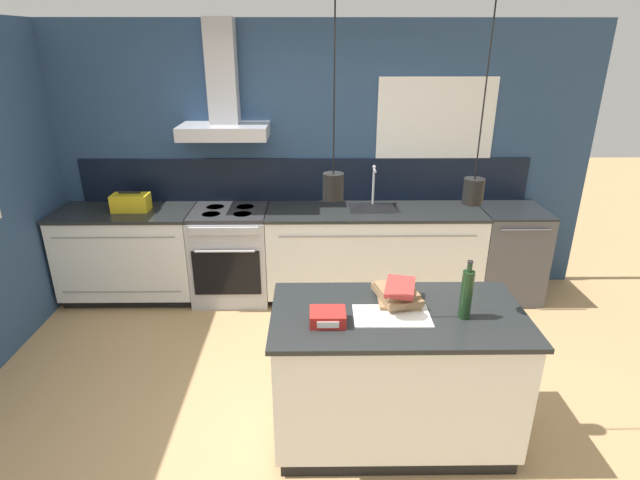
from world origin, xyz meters
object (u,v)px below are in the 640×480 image
Objects in this scene: book_stack at (398,293)px; red_supply_box at (328,317)px; dishwasher at (507,253)px; yellow_toolbox at (131,202)px; bottle_on_island at (466,294)px; oven_range at (232,254)px.

book_stack reaches higher than red_supply_box.
yellow_toolbox reaches higher than dishwasher.
bottle_on_island is 3.27m from yellow_toolbox.
oven_range is at bearing 113.58° from red_supply_box.
bottle_on_island is 1.06× the size of yellow_toolbox.
oven_range is 4.45× the size of red_supply_box.
dishwasher is 2.33m from bottle_on_island.
oven_range and dishwasher have the same top height.
bottle_on_island is (1.69, -1.98, 0.61)m from oven_range.
red_supply_box is (-0.44, -0.24, -0.02)m from book_stack.
red_supply_box is 0.60× the size of yellow_toolbox.
oven_range is 1.00× the size of dishwasher.
book_stack is 2.87m from yellow_toolbox.
yellow_toolbox is (-0.91, 0.00, 0.54)m from oven_range.
dishwasher is 4.45× the size of red_supply_box.
oven_range is 1.06m from yellow_toolbox.
dishwasher is at bearing 0.09° from oven_range.
red_supply_box is 2.73m from yellow_toolbox.
bottle_on_island reaches higher than oven_range.
yellow_toolbox is (-2.24, 1.80, 0.02)m from book_stack.
red_supply_box is at bearing -48.55° from yellow_toolbox.
red_supply_box is at bearing -176.16° from bottle_on_island.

